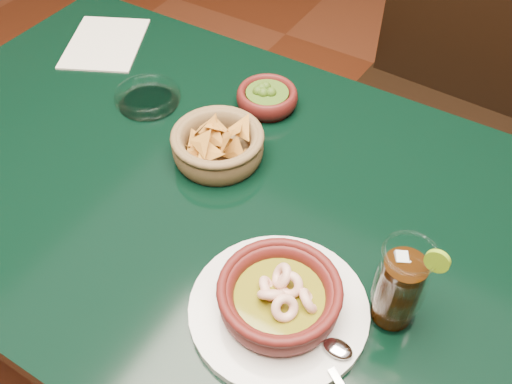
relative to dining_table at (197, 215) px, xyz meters
The scene contains 9 objects.
ground 0.65m from the dining_table, ahead, with size 7.00×7.00×0.00m, color #471C0C.
dining_table is the anchor object (origin of this frame).
dining_chair 0.76m from the dining_table, 72.92° to the left, with size 0.46×0.46×0.95m.
shrimp_plate 0.33m from the dining_table, 30.37° to the right, with size 0.32×0.25×0.08m.
chip_basket 0.14m from the dining_table, 81.68° to the left, with size 0.19×0.19×0.11m.
guacamole_ramekin 0.26m from the dining_table, 87.85° to the left, with size 0.14×0.14×0.05m.
cola_drink 0.44m from the dining_table, 10.52° to the right, with size 0.14×0.14×0.16m.
glass_ashtray 0.25m from the dining_table, 148.25° to the left, with size 0.14×0.14×0.03m.
paper_menu 0.48m from the dining_table, 150.14° to the left, with size 0.23×0.26×0.00m.
Camera 1 is at (0.45, -0.53, 1.45)m, focal length 40.00 mm.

